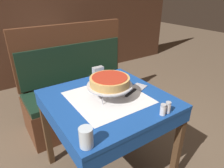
{
  "coord_description": "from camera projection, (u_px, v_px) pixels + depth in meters",
  "views": [
    {
      "loc": [
        -0.71,
        -1.1,
        1.52
      ],
      "look_at": [
        0.01,
        -0.04,
        0.9
      ],
      "focal_mm": 32.0,
      "sensor_mm": 36.0,
      "label": 1
    }
  ],
  "objects": [
    {
      "name": "dining_table_front",
      "position": [
        108.0,
        108.0,
        1.54
      ],
      "size": [
        0.86,
        0.86,
        0.77
      ],
      "color": "#194799",
      "rests_on": "ground_plane"
    },
    {
      "name": "dining_table_rear",
      "position": [
        57.0,
        50.0,
        2.98
      ],
      "size": [
        0.74,
        0.74,
        0.78
      ],
      "color": "beige",
      "rests_on": "ground_plane"
    },
    {
      "name": "booth_bench",
      "position": [
        82.0,
        96.0,
        2.44
      ],
      "size": [
        1.32,
        0.53,
        1.16
      ],
      "color": "brown",
      "rests_on": "ground_plane"
    },
    {
      "name": "back_wall_panel",
      "position": [
        25.0,
        11.0,
        3.05
      ],
      "size": [
        6.0,
        0.04,
        2.4
      ],
      "primitive_type": "cube",
      "color": "#4C2D1E",
      "rests_on": "ground_plane"
    },
    {
      "name": "pizza_pan_stand",
      "position": [
        110.0,
        86.0,
        1.45
      ],
      "size": [
        0.33,
        0.33,
        0.11
      ],
      "color": "#ADADB2",
      "rests_on": "dining_table_front"
    },
    {
      "name": "deep_dish_pizza",
      "position": [
        110.0,
        81.0,
        1.44
      ],
      "size": [
        0.29,
        0.29,
        0.06
      ],
      "color": "tan",
      "rests_on": "pizza_pan_stand"
    },
    {
      "name": "pizza_server",
      "position": [
        136.0,
        89.0,
        1.61
      ],
      "size": [
        0.27,
        0.15,
        0.01
      ],
      "color": "#BCBCC1",
      "rests_on": "dining_table_front"
    },
    {
      "name": "water_glass_near",
      "position": [
        86.0,
        137.0,
        1.01
      ],
      "size": [
        0.07,
        0.07,
        0.11
      ],
      "color": "silver",
      "rests_on": "dining_table_front"
    },
    {
      "name": "salt_shaker",
      "position": [
        163.0,
        110.0,
        1.28
      ],
      "size": [
        0.04,
        0.04,
        0.08
      ],
      "color": "silver",
      "rests_on": "dining_table_front"
    },
    {
      "name": "pepper_shaker",
      "position": [
        168.0,
        107.0,
        1.3
      ],
      "size": [
        0.04,
        0.04,
        0.08
      ],
      "color": "silver",
      "rests_on": "dining_table_front"
    },
    {
      "name": "napkin_holder",
      "position": [
        98.0,
        72.0,
        1.84
      ],
      "size": [
        0.1,
        0.05,
        0.09
      ],
      "color": "#B2B2B7",
      "rests_on": "dining_table_front"
    },
    {
      "name": "condiment_caddy",
      "position": [
        59.0,
        39.0,
        3.0
      ],
      "size": [
        0.15,
        0.15,
        0.16
      ],
      "color": "black",
      "rests_on": "dining_table_rear"
    }
  ]
}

